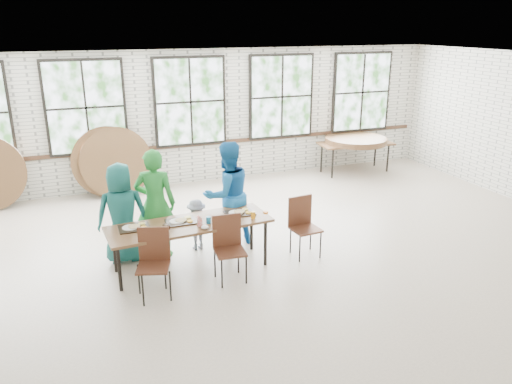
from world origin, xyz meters
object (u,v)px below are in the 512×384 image
(chair_near_right, at_px, (228,242))
(storage_table, at_px, (356,145))
(dining_table, at_px, (190,226))
(chair_near_left, at_px, (154,257))

(chair_near_right, bearing_deg, storage_table, 45.97)
(dining_table, xyz_separation_m, storage_table, (5.05, 3.58, -0.00))
(chair_near_right, xyz_separation_m, storage_table, (4.61, 4.05, 0.13))
(chair_near_right, bearing_deg, dining_table, 137.68)
(chair_near_right, relative_size, storage_table, 0.51)
(chair_near_left, distance_m, chair_near_right, 1.08)
(chair_near_right, height_order, storage_table, chair_near_right)
(chair_near_left, distance_m, storage_table, 7.03)
(chair_near_right, bearing_deg, chair_near_left, -170.95)
(dining_table, relative_size, chair_near_left, 2.58)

